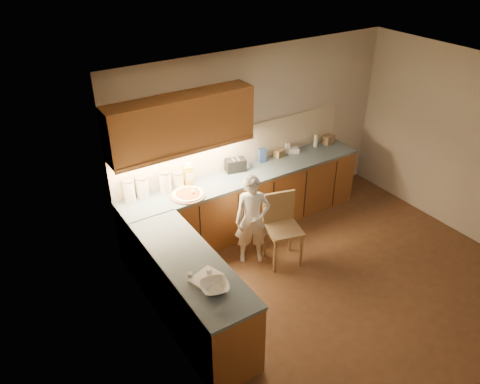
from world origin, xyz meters
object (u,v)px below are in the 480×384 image
at_px(wooden_chair, 282,223).
at_px(oil_jug, 188,175).
at_px(toaster, 236,165).
at_px(child, 252,220).
at_px(pizza_on_board, 188,194).

relative_size(wooden_chair, oil_jug, 2.91).
height_order(oil_jug, toaster, oil_jug).
relative_size(child, toaster, 4.04).
bearing_deg(wooden_chair, oil_jug, 144.34).
height_order(child, toaster, child).
distance_m(pizza_on_board, toaster, 0.93).
xyz_separation_m(child, wooden_chair, (0.35, -0.18, -0.08)).
relative_size(child, wooden_chair, 1.31).
distance_m(pizza_on_board, oil_jug, 0.31).
bearing_deg(wooden_chair, pizza_on_board, 156.54).
height_order(wooden_chair, oil_jug, oil_jug).
xyz_separation_m(pizza_on_board, wooden_chair, (0.97, -0.76, -0.37)).
height_order(pizza_on_board, toaster, toaster).
bearing_deg(pizza_on_board, wooden_chair, -38.17).
bearing_deg(pizza_on_board, toaster, 16.01).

